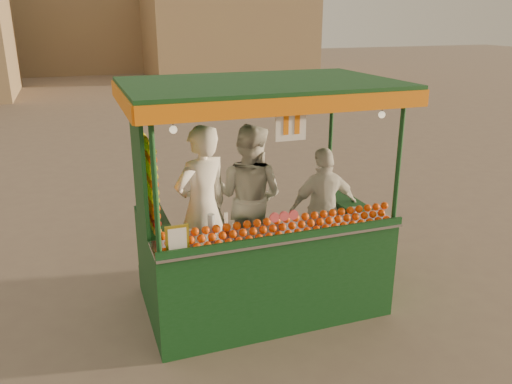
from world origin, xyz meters
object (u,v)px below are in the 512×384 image
object	(u,v)px
vendor_left	(202,207)
vendor_right	(323,209)
juice_cart	(257,241)
vendor_middle	(250,196)

from	to	relation	value
vendor_left	vendor_right	xyz separation A→B (m)	(1.50, -0.10, -0.18)
juice_cart	vendor_left	xyz separation A→B (m)	(-0.58, 0.26, 0.40)
juice_cart	vendor_middle	distance (m)	0.66
vendor_middle	vendor_right	bearing A→B (deg)	-159.80
vendor_left	vendor_middle	bearing A→B (deg)	-177.04
vendor_left	juice_cart	bearing A→B (deg)	135.12
vendor_left	vendor_middle	size ratio (longest dim) A/B	1.05
juice_cart	vendor_middle	bearing A→B (deg)	80.06
vendor_middle	vendor_right	size ratio (longest dim) A/B	1.17
juice_cart	vendor_right	distance (m)	0.96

